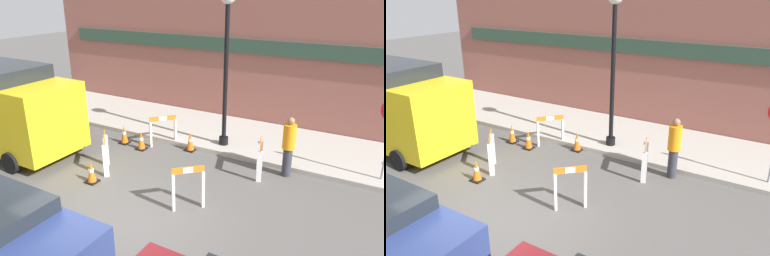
# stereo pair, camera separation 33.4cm
# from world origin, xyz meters

# --- Properties ---
(ground_plane) EXTENTS (60.00, 60.00, 0.00)m
(ground_plane) POSITION_xyz_m (0.00, 0.00, 0.00)
(ground_plane) COLOR #565451
(sidewalk_slab) EXTENTS (18.00, 3.18, 0.14)m
(sidewalk_slab) POSITION_xyz_m (0.00, 6.09, 0.07)
(sidewalk_slab) COLOR #ADA89E
(sidewalk_slab) RESTS_ON ground_plane
(storefront_facade) EXTENTS (18.00, 0.22, 5.50)m
(storefront_facade) POSITION_xyz_m (0.00, 7.75, 2.75)
(storefront_facade) COLOR #93564C
(storefront_facade) RESTS_ON ground_plane
(streetlamp_post) EXTENTS (0.44, 0.44, 4.58)m
(streetlamp_post) POSITION_xyz_m (0.28, 5.07, 3.11)
(streetlamp_post) COLOR black
(streetlamp_post) RESTS_ON sidewalk_slab
(barricade_0) EXTENTS (0.61, 0.67, 1.05)m
(barricade_0) POSITION_xyz_m (-1.83, 2.10, 0.56)
(barricade_0) COLOR white
(barricade_0) RESTS_ON ground_plane
(barricade_1) EXTENTS (0.63, 0.60, 1.04)m
(barricade_1) POSITION_xyz_m (1.04, 1.59, 0.55)
(barricade_1) COLOR white
(barricade_1) RESTS_ON ground_plane
(barricade_2) EXTENTS (0.37, 0.72, 1.00)m
(barricade_2) POSITION_xyz_m (1.89, 3.87, 0.53)
(barricade_2) COLOR white
(barricade_2) RESTS_ON ground_plane
(barricade_3) EXTENTS (0.68, 0.72, 0.97)m
(barricade_3) POSITION_xyz_m (-1.49, 4.35, 0.53)
(barricade_3) COLOR white
(barricade_3) RESTS_ON ground_plane
(traffic_cone_0) EXTENTS (0.30, 0.30, 0.57)m
(traffic_cone_0) POSITION_xyz_m (-1.71, 1.40, 0.28)
(traffic_cone_0) COLOR black
(traffic_cone_0) RESTS_ON ground_plane
(traffic_cone_1) EXTENTS (0.30, 0.30, 0.61)m
(traffic_cone_1) POSITION_xyz_m (-0.53, 4.40, 0.29)
(traffic_cone_1) COLOR black
(traffic_cone_1) RESTS_ON ground_plane
(traffic_cone_2) EXTENTS (0.30, 0.30, 0.61)m
(traffic_cone_2) POSITION_xyz_m (-2.65, 3.85, 0.29)
(traffic_cone_2) COLOR black
(traffic_cone_2) RESTS_ON ground_plane
(traffic_cone_3) EXTENTS (0.30, 0.30, 0.59)m
(traffic_cone_3) POSITION_xyz_m (-1.89, 3.73, 0.28)
(traffic_cone_3) COLOR black
(traffic_cone_3) RESTS_ON ground_plane
(person_worker) EXTENTS (0.43, 0.43, 1.64)m
(person_worker) POSITION_xyz_m (2.51, 4.25, 0.88)
(person_worker) COLOR #33333D
(person_worker) RESTS_ON ground_plane
(work_van) EXTENTS (4.97, 2.20, 2.63)m
(work_van) POSITION_xyz_m (-5.50, 1.73, 1.42)
(work_van) COLOR yellow
(work_van) RESTS_ON ground_plane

